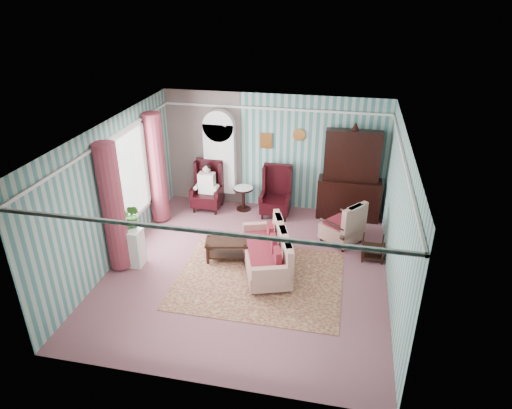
% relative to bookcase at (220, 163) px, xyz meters
% --- Properties ---
extents(floor, '(6.00, 6.00, 0.00)m').
position_rel_bookcase_xyz_m(floor, '(1.35, -2.84, -1.12)').
color(floor, brown).
rests_on(floor, ground).
extents(room_shell, '(5.53, 6.02, 2.91)m').
position_rel_bookcase_xyz_m(room_shell, '(0.73, -2.66, 0.89)').
color(room_shell, '#3D706F').
rests_on(room_shell, ground).
extents(bookcase, '(0.80, 0.28, 2.24)m').
position_rel_bookcase_xyz_m(bookcase, '(0.00, 0.00, 0.00)').
color(bookcase, white).
rests_on(bookcase, floor).
extents(dresser_hutch, '(1.50, 0.56, 2.36)m').
position_rel_bookcase_xyz_m(dresser_hutch, '(3.25, -0.12, 0.06)').
color(dresser_hutch, black).
rests_on(dresser_hutch, floor).
extents(wingback_left, '(0.76, 0.80, 1.25)m').
position_rel_bookcase_xyz_m(wingback_left, '(-0.25, -0.39, -0.50)').
color(wingback_left, black).
rests_on(wingback_left, floor).
extents(wingback_right, '(0.76, 0.80, 1.25)m').
position_rel_bookcase_xyz_m(wingback_right, '(1.50, -0.39, -0.50)').
color(wingback_right, black).
rests_on(wingback_right, floor).
extents(seated_woman, '(0.44, 0.40, 1.18)m').
position_rel_bookcase_xyz_m(seated_woman, '(-0.25, -0.39, -0.53)').
color(seated_woman, beige).
rests_on(seated_woman, floor).
extents(round_side_table, '(0.50, 0.50, 0.60)m').
position_rel_bookcase_xyz_m(round_side_table, '(0.65, -0.24, -0.82)').
color(round_side_table, black).
rests_on(round_side_table, floor).
extents(nest_table, '(0.45, 0.38, 0.54)m').
position_rel_bookcase_xyz_m(nest_table, '(3.82, -1.94, -0.85)').
color(nest_table, black).
rests_on(nest_table, floor).
extents(plant_stand, '(0.55, 0.35, 0.80)m').
position_rel_bookcase_xyz_m(plant_stand, '(-1.05, -3.14, -0.72)').
color(plant_stand, white).
rests_on(plant_stand, floor).
extents(rug, '(3.20, 2.60, 0.01)m').
position_rel_bookcase_xyz_m(rug, '(1.65, -3.14, -1.11)').
color(rug, '#46171C').
rests_on(rug, floor).
extents(sofa, '(1.46, 2.03, 1.10)m').
position_rel_bookcase_xyz_m(sofa, '(1.70, -2.77, -0.57)').
color(sofa, '#C3B097').
rests_on(sofa, floor).
extents(floral_armchair, '(1.15, 1.15, 1.01)m').
position_rel_bookcase_xyz_m(floral_armchair, '(3.15, -1.35, -0.61)').
color(floral_armchair, beige).
rests_on(floral_armchair, floor).
extents(coffee_table, '(0.95, 0.62, 0.44)m').
position_rel_bookcase_xyz_m(coffee_table, '(0.85, -2.57, -0.90)').
color(coffee_table, black).
rests_on(coffee_table, floor).
extents(potted_plant_a, '(0.36, 0.32, 0.37)m').
position_rel_bookcase_xyz_m(potted_plant_a, '(-1.14, -3.25, -0.13)').
color(potted_plant_a, '#224B17').
rests_on(potted_plant_a, plant_stand).
extents(potted_plant_b, '(0.34, 0.31, 0.52)m').
position_rel_bookcase_xyz_m(potted_plant_b, '(-0.95, -3.01, -0.06)').
color(potted_plant_b, '#235B1C').
rests_on(potted_plant_b, plant_stand).
extents(potted_plant_c, '(0.25, 0.25, 0.38)m').
position_rel_bookcase_xyz_m(potted_plant_c, '(-1.09, -3.11, -0.13)').
color(potted_plant_c, '#27531A').
rests_on(potted_plant_c, plant_stand).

